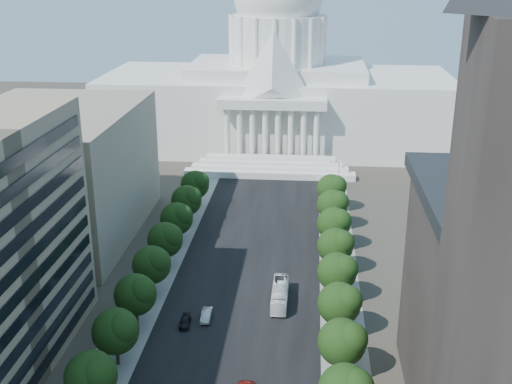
# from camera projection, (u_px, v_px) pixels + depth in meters

# --- Properties ---
(road_asphalt) EXTENTS (30.00, 260.00, 0.01)m
(road_asphalt) POSITION_uv_depth(u_px,v_px,m) (252.00, 257.00, 142.58)
(road_asphalt) COLOR black
(road_asphalt) RESTS_ON ground
(sidewalk_left) EXTENTS (8.00, 260.00, 0.02)m
(sidewalk_left) POSITION_uv_depth(u_px,v_px,m) (168.00, 254.00, 144.14)
(sidewalk_left) COLOR gray
(sidewalk_left) RESTS_ON ground
(sidewalk_right) EXTENTS (8.00, 260.00, 0.02)m
(sidewalk_right) POSITION_uv_depth(u_px,v_px,m) (338.00, 260.00, 141.02)
(sidewalk_right) COLOR gray
(sidewalk_right) RESTS_ON ground
(capitol) EXTENTS (120.00, 56.00, 73.00)m
(capitol) POSITION_uv_depth(u_px,v_px,m) (277.00, 89.00, 224.76)
(capitol) COLOR white
(capitol) RESTS_ON ground
(office_block_left_far) EXTENTS (38.00, 52.00, 30.00)m
(office_block_left_far) POSITION_uv_depth(u_px,v_px,m) (53.00, 173.00, 150.83)
(office_block_left_far) COLOR gray
(office_block_left_far) RESTS_ON ground
(tree_l_c) EXTENTS (7.79, 7.60, 9.97)m
(tree_l_c) POSITION_uv_depth(u_px,v_px,m) (93.00, 376.00, 91.05)
(tree_l_c) COLOR #33261C
(tree_l_c) RESTS_ON ground
(tree_l_d) EXTENTS (7.79, 7.60, 9.97)m
(tree_l_d) POSITION_uv_depth(u_px,v_px,m) (117.00, 330.00, 102.30)
(tree_l_d) COLOR #33261C
(tree_l_d) RESTS_ON ground
(tree_l_e) EXTENTS (7.79, 7.60, 9.97)m
(tree_l_e) POSITION_uv_depth(u_px,v_px,m) (137.00, 294.00, 113.55)
(tree_l_e) COLOR #33261C
(tree_l_e) RESTS_ON ground
(tree_l_f) EXTENTS (7.79, 7.60, 9.97)m
(tree_l_f) POSITION_uv_depth(u_px,v_px,m) (153.00, 264.00, 124.79)
(tree_l_f) COLOR #33261C
(tree_l_f) RESTS_ON ground
(tree_l_g) EXTENTS (7.79, 7.60, 9.97)m
(tree_l_g) POSITION_uv_depth(u_px,v_px,m) (166.00, 239.00, 136.04)
(tree_l_g) COLOR #33261C
(tree_l_g) RESTS_ON ground
(tree_l_h) EXTENTS (7.79, 7.60, 9.97)m
(tree_l_h) POSITION_uv_depth(u_px,v_px,m) (178.00, 218.00, 147.29)
(tree_l_h) COLOR #33261C
(tree_l_h) RESTS_ON ground
(tree_l_i) EXTENTS (7.79, 7.60, 9.97)m
(tree_l_i) POSITION_uv_depth(u_px,v_px,m) (188.00, 200.00, 158.54)
(tree_l_i) COLOR #33261C
(tree_l_i) RESTS_ON ground
(tree_l_j) EXTENTS (7.79, 7.60, 9.97)m
(tree_l_j) POSITION_uv_depth(u_px,v_px,m) (196.00, 184.00, 169.79)
(tree_l_j) COLOR #33261C
(tree_l_j) RESTS_ON ground
(tree_r_d) EXTENTS (7.79, 7.60, 9.97)m
(tree_r_d) POSITION_uv_depth(u_px,v_px,m) (344.00, 341.00, 99.33)
(tree_r_d) COLOR #33261C
(tree_r_d) RESTS_ON ground
(tree_r_e) EXTENTS (7.79, 7.60, 9.97)m
(tree_r_e) POSITION_uv_depth(u_px,v_px,m) (341.00, 303.00, 110.58)
(tree_r_e) COLOR #33261C
(tree_r_e) RESTS_ON ground
(tree_r_f) EXTENTS (7.79, 7.60, 9.97)m
(tree_r_f) POSITION_uv_depth(u_px,v_px,m) (339.00, 271.00, 121.83)
(tree_r_f) COLOR #33261C
(tree_r_f) RESTS_ON ground
(tree_r_g) EXTENTS (7.79, 7.60, 9.97)m
(tree_r_g) POSITION_uv_depth(u_px,v_px,m) (337.00, 245.00, 133.08)
(tree_r_g) COLOR #33261C
(tree_r_g) RESTS_ON ground
(tree_r_h) EXTENTS (7.79, 7.60, 9.97)m
(tree_r_h) POSITION_uv_depth(u_px,v_px,m) (335.00, 223.00, 144.33)
(tree_r_h) COLOR #33261C
(tree_r_h) RESTS_ON ground
(tree_r_i) EXTENTS (7.79, 7.60, 9.97)m
(tree_r_i) POSITION_uv_depth(u_px,v_px,m) (334.00, 204.00, 155.58)
(tree_r_i) COLOR #33261C
(tree_r_i) RESTS_ON ground
(tree_r_j) EXTENTS (7.79, 7.60, 9.97)m
(tree_r_j) POSITION_uv_depth(u_px,v_px,m) (333.00, 188.00, 166.83)
(tree_r_j) COLOR #33261C
(tree_r_j) RESTS_ON ground
(streetlight_c) EXTENTS (2.61, 0.44, 9.00)m
(streetlight_c) POSITION_uv_depth(u_px,v_px,m) (350.00, 306.00, 110.85)
(streetlight_c) COLOR gray
(streetlight_c) RESTS_ON ground
(streetlight_d) EXTENTS (2.61, 0.44, 9.00)m
(streetlight_d) POSITION_uv_depth(u_px,v_px,m) (344.00, 246.00, 134.28)
(streetlight_d) COLOR gray
(streetlight_d) RESTS_ON ground
(streetlight_e) EXTENTS (2.61, 0.44, 9.00)m
(streetlight_e) POSITION_uv_depth(u_px,v_px,m) (340.00, 204.00, 157.72)
(streetlight_e) COLOR gray
(streetlight_e) RESTS_ON ground
(streetlight_f) EXTENTS (2.61, 0.44, 9.00)m
(streetlight_f) POSITION_uv_depth(u_px,v_px,m) (337.00, 172.00, 181.15)
(streetlight_f) COLOR gray
(streetlight_f) RESTS_ON ground
(car_silver) EXTENTS (1.78, 5.03, 1.65)m
(car_silver) POSITION_uv_depth(u_px,v_px,m) (206.00, 315.00, 117.55)
(car_silver) COLOR #A9ADB1
(car_silver) RESTS_ON ground
(car_dark_b) EXTENTS (2.09, 4.63, 1.32)m
(car_dark_b) POSITION_uv_depth(u_px,v_px,m) (185.00, 322.00, 115.60)
(car_dark_b) COLOR black
(car_dark_b) RESTS_ON ground
(city_bus) EXTENTS (2.97, 12.54, 3.49)m
(city_bus) POSITION_uv_depth(u_px,v_px,m) (280.00, 294.00, 123.04)
(city_bus) COLOR white
(city_bus) RESTS_ON ground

